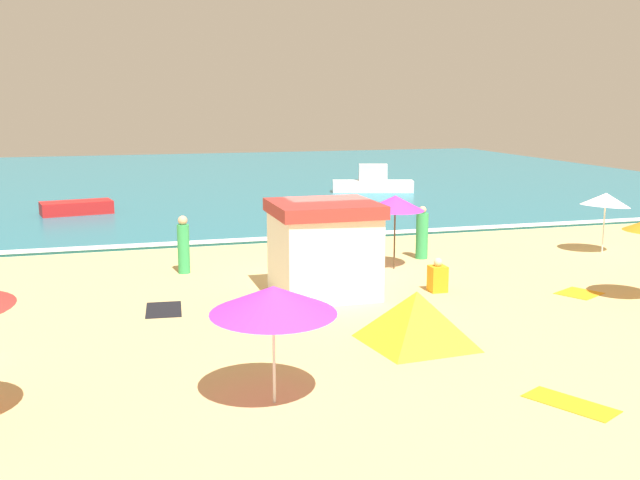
# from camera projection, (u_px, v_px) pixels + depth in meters

# --- Properties ---
(ground_plane) EXTENTS (60.00, 60.00, 0.00)m
(ground_plane) POSITION_uv_depth(u_px,v_px,m) (326.00, 281.00, 21.13)
(ground_plane) COLOR #D8B775
(ocean_water) EXTENTS (60.00, 44.00, 0.10)m
(ocean_water) POSITION_uv_depth(u_px,v_px,m) (201.00, 179.00, 47.56)
(ocean_water) COLOR teal
(ocean_water) RESTS_ON ground_plane
(wave_breaker_foam) EXTENTS (57.00, 0.70, 0.01)m
(wave_breaker_foam) POSITION_uv_depth(u_px,v_px,m) (277.00, 238.00, 27.06)
(wave_breaker_foam) COLOR white
(wave_breaker_foam) RESTS_ON ocean_water
(lifeguard_cabana) EXTENTS (2.68, 2.56, 2.47)m
(lifeguard_cabana) POSITION_uv_depth(u_px,v_px,m) (324.00, 248.00, 19.42)
(lifeguard_cabana) COLOR white
(lifeguard_cabana) RESTS_ON ground_plane
(beach_umbrella_2) EXTENTS (2.13, 2.11, 2.09)m
(beach_umbrella_2) POSITION_uv_depth(u_px,v_px,m) (606.00, 200.00, 24.69)
(beach_umbrella_2) COLOR silver
(beach_umbrella_2) RESTS_ON ground_plane
(beach_umbrella_5) EXTENTS (2.34, 2.35, 2.08)m
(beach_umbrella_5) POSITION_uv_depth(u_px,v_px,m) (273.00, 300.00, 12.33)
(beach_umbrella_5) COLOR silver
(beach_umbrella_5) RESTS_ON ground_plane
(beach_umbrella_7) EXTENTS (2.38, 2.38, 2.26)m
(beach_umbrella_7) POSITION_uv_depth(u_px,v_px,m) (395.00, 203.00, 22.29)
(beach_umbrella_7) COLOR #4C3823
(beach_umbrella_7) RESTS_ON ground_plane
(beach_tent) EXTENTS (2.81, 2.79, 1.14)m
(beach_tent) POSITION_uv_depth(u_px,v_px,m) (416.00, 318.00, 15.60)
(beach_tent) COLOR yellow
(beach_tent) RESTS_ON ground_plane
(beachgoer_2) EXTENTS (0.45, 0.45, 1.72)m
(beachgoer_2) POSITION_uv_depth(u_px,v_px,m) (184.00, 246.00, 21.93)
(beachgoer_2) COLOR green
(beachgoer_2) RESTS_ON ground_plane
(beachgoer_3) EXTENTS (0.54, 0.54, 1.71)m
(beachgoer_3) POSITION_uv_depth(u_px,v_px,m) (422.00, 234.00, 23.96)
(beachgoer_3) COLOR green
(beachgoer_3) RESTS_ON ground_plane
(beachgoer_5) EXTENTS (0.45, 0.45, 0.92)m
(beachgoer_5) POSITION_uv_depth(u_px,v_px,m) (438.00, 277.00, 19.91)
(beachgoer_5) COLOR orange
(beachgoer_5) RESTS_ON ground_plane
(beach_towel_0) EXTENTS (0.97, 1.50, 0.01)m
(beach_towel_0) POSITION_uv_depth(u_px,v_px,m) (164.00, 310.00, 18.23)
(beach_towel_0) COLOR black
(beach_towel_0) RESTS_ON ground_plane
(beach_towel_3) EXTENTS (1.36, 1.32, 0.01)m
(beach_towel_3) POSITION_uv_depth(u_px,v_px,m) (579.00, 293.00, 19.76)
(beach_towel_3) COLOR orange
(beach_towel_3) RESTS_ON ground_plane
(beach_towel_4) EXTENTS (1.29, 1.66, 0.01)m
(beach_towel_4) POSITION_uv_depth(u_px,v_px,m) (570.00, 404.00, 12.61)
(beach_towel_4) COLOR orange
(beach_towel_4) RESTS_ON ground_plane
(small_boat_0) EXTENTS (3.19, 1.84, 0.56)m
(small_boat_0) POSITION_uv_depth(u_px,v_px,m) (77.00, 208.00, 32.73)
(small_boat_0) COLOR red
(small_boat_0) RESTS_ON ocean_water
(small_boat_1) EXTENTS (4.44, 2.09, 1.52)m
(small_boat_1) POSITION_uv_depth(u_px,v_px,m) (373.00, 183.00, 40.36)
(small_boat_1) COLOR white
(small_boat_1) RESTS_ON ocean_water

